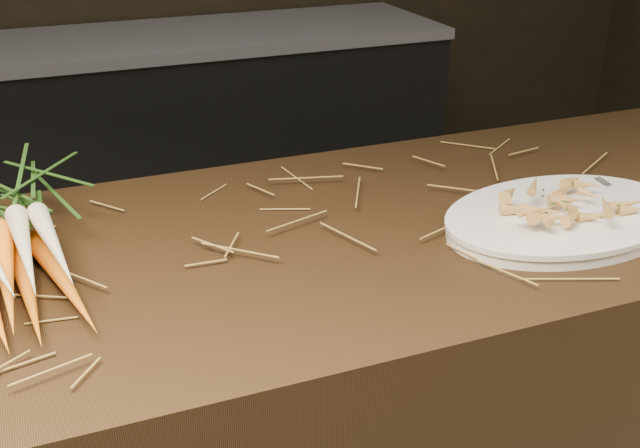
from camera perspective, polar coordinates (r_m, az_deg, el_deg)
The scene contains 6 objects.
back_counter at distance 3.19m, azimuth -8.18°, elevation 6.00°, with size 1.82×0.62×0.84m.
straw_bedding at distance 1.25m, azimuth -1.14°, elevation -0.59°, with size 1.40×0.60×0.02m, color olive, non-canonical shape.
root_veg_bunch at distance 1.27m, azimuth -21.23°, elevation 0.02°, with size 0.21×0.55×0.10m.
serving_platter at distance 1.35m, azimuth 16.84°, elevation 0.29°, with size 0.41×0.28×0.02m, color white, non-canonical shape.
roasted_veg_heap at distance 1.33m, azimuth 17.02°, elevation 1.62°, with size 0.20×0.15×0.05m, color #AE7135, non-canonical shape.
serving_fork at distance 1.43m, azimuth 21.67°, elevation 1.62°, with size 0.01×0.16×0.00m, color silver.
Camera 1 is at (-0.40, -0.75, 1.45)m, focal length 45.00 mm.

